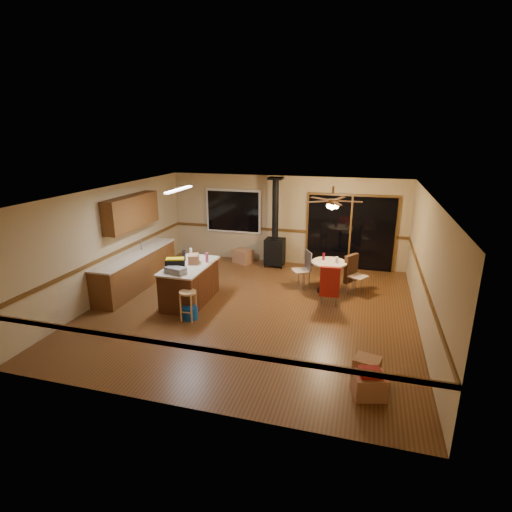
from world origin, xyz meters
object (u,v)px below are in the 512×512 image
at_px(wood_stove, 275,242).
at_px(box_under_window, 243,256).
at_px(toolbox_black, 175,265).
at_px(bar_stool, 188,306).
at_px(blue_bucket, 190,313).
at_px(chair_left, 305,265).
at_px(box_corner_a, 369,385).
at_px(chair_right, 352,269).
at_px(kitchen_island, 190,283).
at_px(box_corner_b, 367,367).
at_px(toolbox_grey, 175,270).
at_px(dining_table, 329,271).
at_px(chair_near, 330,282).

bearing_deg(wood_stove, box_under_window, 177.13).
relative_size(toolbox_black, bar_stool, 0.65).
bearing_deg(blue_bucket, chair_left, 50.33).
height_order(chair_left, box_corner_a, chair_left).
relative_size(blue_bucket, chair_right, 0.46).
height_order(kitchen_island, box_corner_b, kitchen_island).
height_order(wood_stove, bar_stool, wood_stove).
height_order(toolbox_grey, chair_right, toolbox_grey).
xyz_separation_m(toolbox_black, box_under_window, (0.46, 3.47, -0.81)).
height_order(toolbox_grey, dining_table, toolbox_grey).
bearing_deg(box_corner_a, chair_right, 96.54).
xyz_separation_m(wood_stove, dining_table, (1.72, -1.57, -0.20)).
distance_m(dining_table, box_under_window, 3.18).
distance_m(blue_bucket, dining_table, 3.54).
relative_size(kitchen_island, wood_stove, 0.67).
height_order(kitchen_island, box_corner_a, kitchen_island).
height_order(chair_near, chair_right, same).
bearing_deg(wood_stove, kitchen_island, -113.09).
bearing_deg(blue_bucket, dining_table, 41.11).
relative_size(kitchen_island, toolbox_black, 4.03).
bearing_deg(wood_stove, toolbox_grey, -110.21).
relative_size(kitchen_island, chair_near, 2.40).
xyz_separation_m(chair_near, chair_right, (0.43, 1.03, 0.00)).
relative_size(toolbox_black, box_under_window, 0.81).
xyz_separation_m(dining_table, chair_right, (0.55, 0.15, 0.07)).
xyz_separation_m(box_under_window, box_corner_a, (3.74, -5.60, -0.03)).
relative_size(chair_near, chair_right, 1.00).
height_order(blue_bucket, chair_left, chair_left).
height_order(wood_stove, box_under_window, wood_stove).
distance_m(chair_near, box_under_window, 3.79).
relative_size(wood_stove, blue_bucket, 7.76).
distance_m(toolbox_grey, box_corner_b, 4.35).
height_order(wood_stove, chair_right, wood_stove).
relative_size(kitchen_island, chair_left, 3.07).
relative_size(chair_right, box_under_window, 1.35).
relative_size(wood_stove, toolbox_black, 6.04).
height_order(blue_bucket, dining_table, dining_table).
distance_m(chair_left, box_corner_a, 4.46).
bearing_deg(blue_bucket, chair_right, 37.61).
relative_size(kitchen_island, blue_bucket, 5.17).
bearing_deg(toolbox_grey, box_corner_b, -19.04).
bearing_deg(box_corner_a, box_corner_b, 93.85).
distance_m(bar_stool, box_corner_b, 3.80).
relative_size(wood_stove, toolbox_grey, 5.74).
relative_size(toolbox_grey, toolbox_black, 1.05).
bearing_deg(blue_bucket, box_corner_a, -24.49).
bearing_deg(toolbox_black, kitchen_island, 67.63).
height_order(chair_left, box_under_window, chair_left).
distance_m(toolbox_black, bar_stool, 1.01).
bearing_deg(blue_bucket, box_under_window, 90.93).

